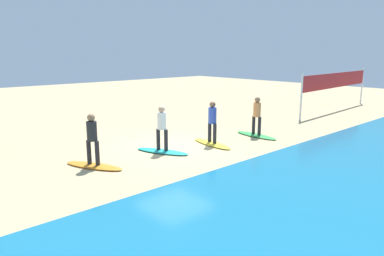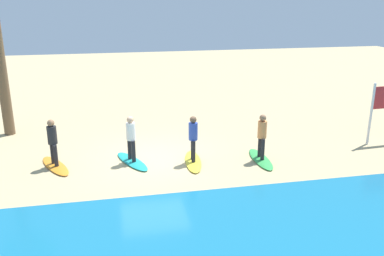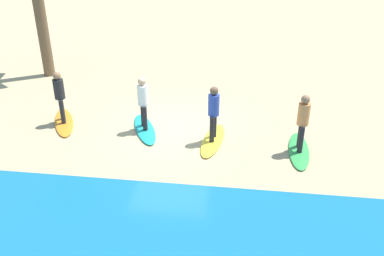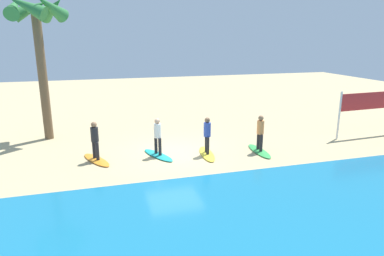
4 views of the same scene
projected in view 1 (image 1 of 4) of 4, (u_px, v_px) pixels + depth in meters
The scene contains 10 objects.
ground_plane at pixel (175, 148), 13.74m from camera, with size 60.00×60.00×0.00m, color tan.
surfboard_green at pixel (256, 135), 15.59m from camera, with size 2.10×0.56×0.09m, color green.
surfer_green at pixel (257, 113), 15.39m from camera, with size 0.32×0.46×1.64m.
surfboard_yellow at pixel (212, 144), 14.18m from camera, with size 2.10×0.56×0.09m, color yellow.
surfer_yellow at pixel (212, 119), 13.97m from camera, with size 0.32×0.46×1.64m.
surfboard_teal at pixel (162, 151), 13.08m from camera, with size 2.10×0.56×0.09m, color teal.
surfer_teal at pixel (162, 125), 12.87m from camera, with size 0.32×0.43×1.64m.
surfboard_orange at pixel (94, 166), 11.42m from camera, with size 2.10×0.56×0.09m, color orange.
surfer_orange at pixel (92, 136), 11.21m from camera, with size 0.32×0.43×1.64m.
volleyball_net at pixel (337, 82), 22.14m from camera, with size 9.08×0.65×2.50m.
Camera 1 is at (8.47, 10.25, 3.60)m, focal length 33.48 mm.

